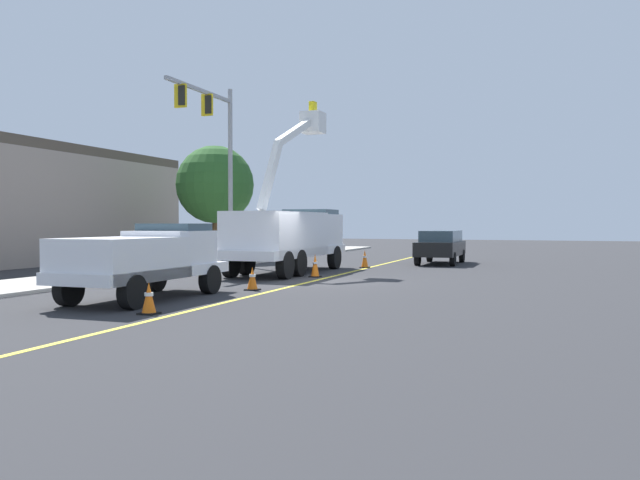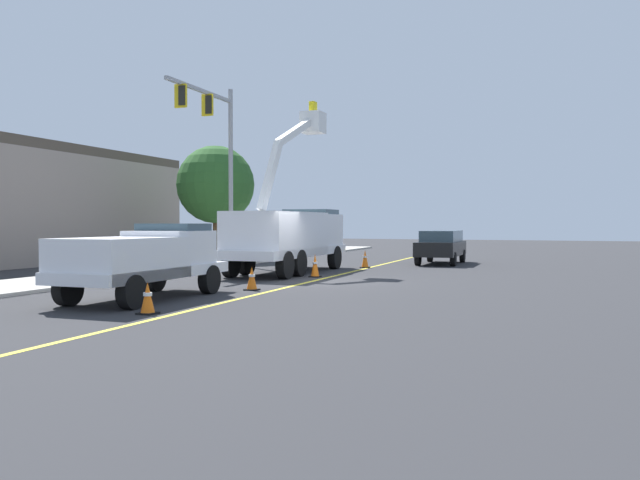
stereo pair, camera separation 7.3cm
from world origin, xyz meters
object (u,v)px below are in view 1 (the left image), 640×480
Objects in this scene: service_pickup_truck at (144,258)px; traffic_cone_trailing at (365,259)px; traffic_cone_leading at (149,298)px; traffic_cone_mid_rear at (315,266)px; traffic_signal_mast at (215,141)px; utility_bucket_truck at (289,234)px; passing_minivan at (441,245)px; traffic_cone_mid_front at (252,279)px.

service_pickup_truck is 6.86× the size of traffic_cone_trailing.
traffic_cone_leading is at bearing -141.19° from service_pickup_truck.
traffic_signal_mast is (3.64, 6.54, 5.52)m from traffic_cone_mid_rear.
traffic_cone_mid_rear is (-1.66, -1.86, -1.18)m from utility_bucket_truck.
passing_minivan is 6.63× the size of traffic_cone_leading.
utility_bucket_truck reaches higher than traffic_cone_trailing.
traffic_cone_leading is at bearing -177.63° from traffic_cone_mid_front.
traffic_cone_leading is at bearing -179.97° from traffic_cone_trailing.
traffic_cone_leading is 16.31m from traffic_cone_trailing.
traffic_cone_mid_rear is (8.40, -1.60, -0.68)m from service_pickup_truck.
passing_minivan is 6.65× the size of traffic_cone_mid_front.
service_pickup_truck is at bearing 165.91° from passing_minivan.
traffic_cone_trailing is at bearing -27.63° from utility_bucket_truck.
traffic_cone_mid_front is 0.82× the size of traffic_cone_mid_rear.
utility_bucket_truck is 1.70× the size of passing_minivan.
traffic_signal_mast is at bearing 60.93° from traffic_cone_mid_rear.
passing_minivan is at bearing -11.18° from traffic_cone_mid_front.
passing_minivan is (8.12, -4.82, -0.64)m from utility_bucket_truck.
traffic_cone_mid_rear is 9.30m from traffic_signal_mast.
traffic_cone_mid_rear is (10.68, 0.23, 0.08)m from traffic_cone_leading.
utility_bucket_truck reaches higher than traffic_cone_mid_front.
utility_bucket_truck is at bearing 15.21° from traffic_cone_mid_front.
service_pickup_truck is at bearing 169.19° from traffic_cone_mid_rear.
service_pickup_truck is at bearing 172.59° from traffic_cone_trailing.
utility_bucket_truck is 9.33× the size of traffic_cone_mid_rear.
traffic_signal_mast reaches higher than traffic_cone_trailing.
traffic_cone_mid_rear is at bearing -10.81° from service_pickup_truck.
traffic_cone_trailing is at bearing -2.23° from traffic_cone_mid_rear.
traffic_cone_mid_rear is at bearing -131.75° from utility_bucket_truck.
traffic_signal_mast is at bearing 122.91° from passing_minivan.
traffic_signal_mast is at bearing 106.45° from traffic_cone_trailing.
traffic_signal_mast is (8.82, 6.54, 5.60)m from traffic_cone_mid_front.
traffic_cone_mid_front is (3.22, -1.60, -0.76)m from service_pickup_truck.
passing_minivan reaches higher than traffic_cone_trailing.
utility_bucket_truck reaches higher than traffic_cone_mid_rear.
utility_bucket_truck is at bearing 149.33° from passing_minivan.
traffic_cone_leading reaches higher than traffic_cone_mid_front.
service_pickup_truck reaches higher than traffic_cone_leading.
traffic_cone_leading is at bearing -178.78° from traffic_cone_mid_rear.
passing_minivan is at bearing -57.09° from traffic_signal_mast.
traffic_signal_mast reaches higher than traffic_cone_mid_rear.
traffic_signal_mast is at bearing 36.57° from traffic_cone_mid_front.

